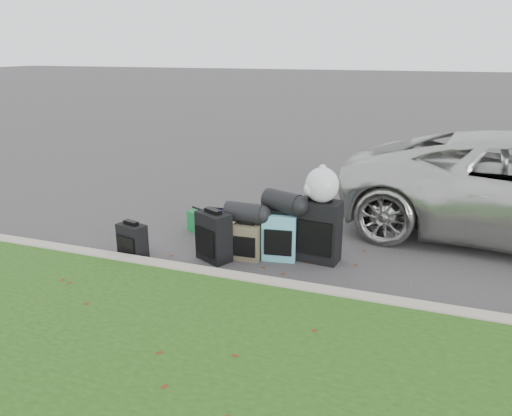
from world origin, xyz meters
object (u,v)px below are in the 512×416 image
(suitcase_teal, at_px, (280,237))
(tote_navy, at_px, (217,222))
(tote_green, at_px, (198,221))
(suitcase_large_black_left, at_px, (214,237))
(suitcase_small_black, at_px, (133,242))
(suitcase_olive, at_px, (247,242))
(suitcase_large_black_right, at_px, (319,231))

(suitcase_teal, bearing_deg, tote_navy, 144.24)
(tote_green, distance_m, tote_navy, 0.29)
(suitcase_large_black_left, bearing_deg, suitcase_small_black, -134.59)
(suitcase_olive, distance_m, suitcase_large_black_right, 0.91)
(suitcase_small_black, bearing_deg, suitcase_olive, 34.42)
(suitcase_teal, height_order, tote_green, suitcase_teal)
(suitcase_olive, relative_size, tote_green, 1.57)
(suitcase_teal, bearing_deg, suitcase_large_black_right, 6.96)
(suitcase_teal, distance_m, tote_green, 1.55)
(suitcase_teal, xyz_separation_m, tote_green, (-1.43, 0.58, -0.15))
(suitcase_small_black, xyz_separation_m, suitcase_large_black_left, (0.98, 0.33, 0.08))
(suitcase_small_black, relative_size, tote_green, 1.55)
(suitcase_teal, bearing_deg, suitcase_small_black, -168.22)
(tote_green, xyz_separation_m, tote_navy, (0.29, 0.01, 0.02))
(tote_green, height_order, tote_navy, tote_navy)
(suitcase_teal, distance_m, suitcase_large_black_right, 0.50)
(suitcase_large_black_right, distance_m, tote_green, 1.97)
(suitcase_large_black_left, height_order, tote_green, suitcase_large_black_left)
(suitcase_teal, relative_size, suitcase_large_black_right, 0.77)
(tote_navy, bearing_deg, suitcase_olive, -49.27)
(suitcase_large_black_right, distance_m, tote_navy, 1.69)
(suitcase_small_black, bearing_deg, suitcase_large_black_right, 33.79)
(suitcase_small_black, distance_m, suitcase_large_black_right, 2.36)
(suitcase_large_black_left, height_order, tote_navy, suitcase_large_black_left)
(tote_green, bearing_deg, suitcase_small_black, -80.40)
(suitcase_small_black, bearing_deg, tote_navy, 78.41)
(suitcase_large_black_left, bearing_deg, suitcase_teal, 48.82)
(suitcase_large_black_left, height_order, suitcase_teal, suitcase_large_black_left)
(suitcase_large_black_right, height_order, tote_green, suitcase_large_black_right)
(suitcase_large_black_right, bearing_deg, suitcase_teal, -159.27)
(suitcase_small_black, distance_m, tote_green, 1.26)
(suitcase_large_black_left, relative_size, tote_green, 2.09)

